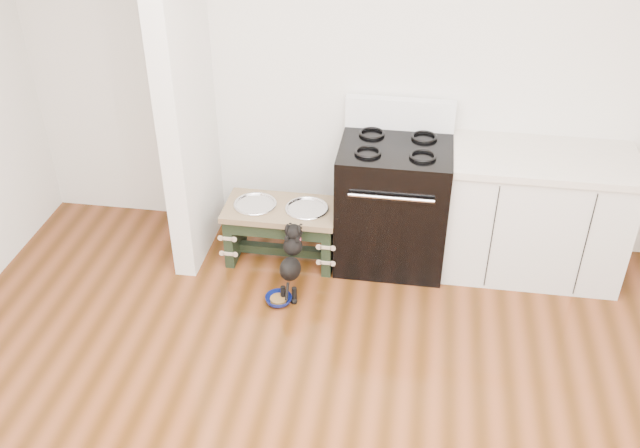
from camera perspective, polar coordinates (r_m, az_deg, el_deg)
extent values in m
plane|color=silver|center=(5.00, 3.78, 12.65)|extent=(5.00, 0.00, 5.00)
cube|color=silver|center=(4.87, -10.89, 11.56)|extent=(0.15, 0.80, 2.70)
cube|color=black|center=(5.07, 5.83, 1.61)|extent=(0.76, 0.65, 0.92)
cube|color=black|center=(4.84, 5.54, -0.91)|extent=(0.58, 0.02, 0.50)
cylinder|color=silver|center=(4.63, 5.71, 2.08)|extent=(0.56, 0.02, 0.02)
cube|color=white|center=(5.04, 6.42, 8.76)|extent=(0.76, 0.08, 0.22)
torus|color=black|center=(4.72, 3.85, 5.77)|extent=(0.18, 0.18, 0.02)
torus|color=black|center=(4.71, 8.23, 5.41)|extent=(0.18, 0.18, 0.02)
torus|color=black|center=(4.97, 4.17, 7.25)|extent=(0.18, 0.18, 0.02)
torus|color=black|center=(4.96, 8.34, 6.91)|extent=(0.18, 0.18, 0.02)
cube|color=silver|center=(5.17, 16.72, 0.53)|extent=(1.20, 0.60, 0.86)
cube|color=beige|center=(4.95, 17.56, 4.95)|extent=(1.24, 0.64, 0.05)
cube|color=black|center=(5.17, 16.30, -4.56)|extent=(1.20, 0.06, 0.10)
cube|color=black|center=(5.26, -6.82, -0.56)|extent=(0.07, 0.38, 0.40)
cube|color=black|center=(5.13, 0.79, -1.24)|extent=(0.07, 0.38, 0.40)
cube|color=black|center=(4.96, -3.52, -0.62)|extent=(0.64, 0.03, 0.10)
cube|color=black|center=(5.26, -3.02, -2.08)|extent=(0.64, 0.07, 0.07)
cube|color=brown|center=(5.06, -3.14, 1.16)|extent=(0.80, 0.43, 0.04)
cylinder|color=silver|center=(5.10, -5.20, 1.35)|extent=(0.27, 0.27, 0.05)
cylinder|color=silver|center=(5.03, -1.05, 1.00)|extent=(0.27, 0.27, 0.05)
torus|color=silver|center=(5.09, -5.21, 1.60)|extent=(0.31, 0.31, 0.02)
torus|color=silver|center=(5.02, -1.06, 1.26)|extent=(0.31, 0.31, 0.02)
cylinder|color=black|center=(4.86, -2.97, -5.60)|extent=(0.04, 0.04, 0.12)
cylinder|color=black|center=(4.85, -2.07, -5.69)|extent=(0.04, 0.04, 0.12)
sphere|color=black|center=(4.88, -2.98, -6.11)|extent=(0.04, 0.04, 0.04)
sphere|color=black|center=(4.87, -2.08, -6.21)|extent=(0.04, 0.04, 0.04)
ellipsoid|color=black|center=(4.82, -2.39, -3.61)|extent=(0.14, 0.33, 0.29)
sphere|color=black|center=(4.83, -2.19, -1.78)|extent=(0.13, 0.13, 0.13)
sphere|color=black|center=(4.81, -2.12, -0.66)|extent=(0.11, 0.11, 0.11)
sphere|color=black|center=(4.88, -2.39, -0.12)|extent=(0.04, 0.04, 0.04)
sphere|color=black|center=(4.87, -1.53, -0.20)|extent=(0.04, 0.04, 0.04)
cylinder|color=black|center=(4.78, -2.65, -5.41)|extent=(0.02, 0.09, 0.11)
torus|color=#C73A5A|center=(4.82, -2.15, -1.20)|extent=(0.11, 0.07, 0.10)
imported|color=#0B1452|center=(4.86, -3.34, -6.08)|extent=(0.20, 0.20, 0.06)
cylinder|color=brown|center=(4.86, -3.34, -6.04)|extent=(0.12, 0.12, 0.02)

